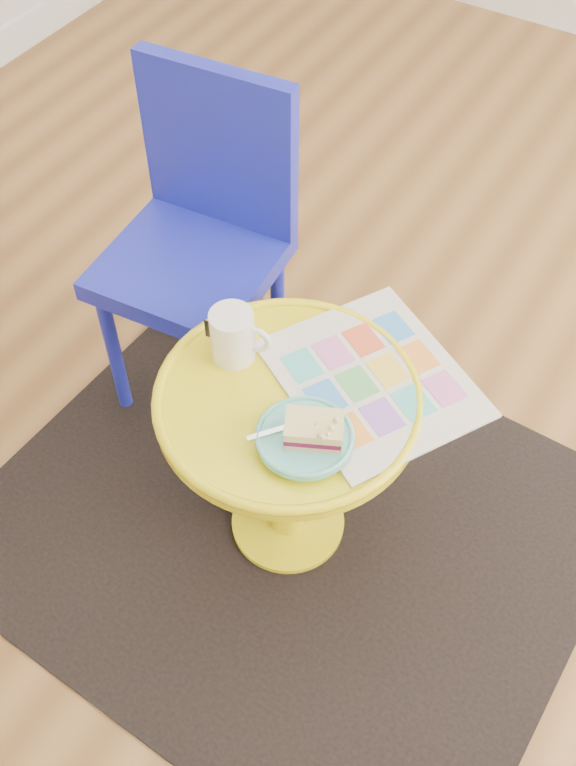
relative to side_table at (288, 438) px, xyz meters
The scene contains 10 objects.
floor 0.55m from the side_table, 79.14° to the left, with size 4.00×4.00×0.00m, color brown.
room_walls 1.71m from the side_table, 122.75° to the left, with size 4.00×4.00×4.00m.
rug 0.34m from the side_table, 90.00° to the right, with size 1.30×1.10×0.01m, color black.
side_table is the anchor object (origin of this frame).
chair 0.52m from the side_table, 143.58° to the left, with size 0.39×0.39×0.81m.
newspaper 0.21m from the side_table, 46.24° to the left, with size 0.37×0.32×0.01m, color silver.
mug 0.24m from the side_table, 166.48° to the left, with size 0.12×0.08×0.11m.
plate 0.19m from the side_table, 43.04° to the right, with size 0.17×0.17×0.02m.
cake_slice 0.22m from the side_table, 36.30° to the right, with size 0.12×0.10×0.04m.
fork 0.18m from the side_table, 56.93° to the right, with size 0.10×0.12×0.00m.
Camera 1 is at (0.42, -1.25, 1.71)m, focal length 40.00 mm.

